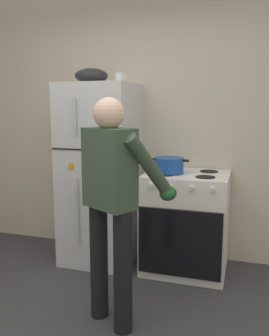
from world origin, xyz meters
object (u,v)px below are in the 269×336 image
stove_range (186,222)px  coffee_mug (119,78)px  red_pot (169,165)px  mixing_bowl (91,76)px  refrigerator (101,174)px  person_cook (114,193)px

stove_range → coffee_mug: size_ratio=8.37×
red_pot → mixing_bowl: bearing=176.3°
refrigerator → red_pot: bearing=-4.1°
mixing_bowl → coffee_mug: bearing=10.8°
refrigerator → coffee_mug: size_ratio=15.67×
refrigerator → red_pot: (0.70, -0.05, 0.13)m
mixing_bowl → stove_range: bearing=-0.6°
refrigerator → coffee_mug: coffee_mug is taller
person_cook → red_pot: person_cook is taller
refrigerator → person_cook: (0.52, -1.01, 0.08)m
stove_range → coffee_mug: bearing=174.9°
red_pot → person_cook: bearing=-100.6°
stove_range → person_cook: (-0.34, -1.00, 0.49)m
stove_range → refrigerator: bearing=179.3°
person_cook → red_pot: (0.18, 0.96, 0.05)m
mixing_bowl → refrigerator: bearing=-0.2°
coffee_mug → red_pot: bearing=-11.0°
coffee_mug → stove_range: bearing=-5.1°
red_pot → mixing_bowl: (-0.78, 0.05, 0.82)m
person_cook → red_pot: bearing=79.4°
mixing_bowl → red_pot: bearing=-3.7°
person_cook → mixing_bowl: size_ratio=5.09×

